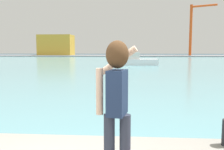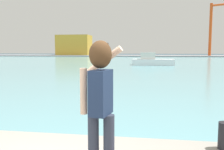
{
  "view_description": "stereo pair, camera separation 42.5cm",
  "coord_description": "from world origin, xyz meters",
  "px_view_note": "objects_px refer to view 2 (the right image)",
  "views": [
    {
      "loc": [
        0.86,
        -2.37,
        2.26
      ],
      "look_at": [
        0.47,
        3.19,
        1.69
      ],
      "focal_mm": 38.24,
      "sensor_mm": 36.0,
      "label": 1
    },
    {
      "loc": [
        1.29,
        -2.32,
        2.26
      ],
      "look_at": [
        0.47,
        3.19,
        1.69
      ],
      "focal_mm": 38.24,
      "sensor_mm": 36.0,
      "label": 2
    }
  ],
  "objects_px": {
    "warehouse_left": "(74,45)",
    "port_crane": "(213,25)",
    "person_photographer": "(100,95)",
    "boat_moored": "(152,61)"
  },
  "relations": [
    {
      "from": "warehouse_left",
      "to": "port_crane",
      "type": "distance_m",
      "value": 53.68
    },
    {
      "from": "boat_moored",
      "to": "port_crane",
      "type": "distance_m",
      "value": 59.3
    },
    {
      "from": "person_photographer",
      "to": "warehouse_left",
      "type": "height_order",
      "value": "warehouse_left"
    },
    {
      "from": "person_photographer",
      "to": "warehouse_left",
      "type": "relative_size",
      "value": 0.13
    },
    {
      "from": "port_crane",
      "to": "warehouse_left",
      "type": "bearing_deg",
      "value": 174.98
    },
    {
      "from": "port_crane",
      "to": "boat_moored",
      "type": "bearing_deg",
      "value": -112.6
    },
    {
      "from": "person_photographer",
      "to": "boat_moored",
      "type": "relative_size",
      "value": 0.27
    },
    {
      "from": "boat_moored",
      "to": "warehouse_left",
      "type": "bearing_deg",
      "value": 116.3
    },
    {
      "from": "boat_moored",
      "to": "warehouse_left",
      "type": "relative_size",
      "value": 0.48
    },
    {
      "from": "person_photographer",
      "to": "boat_moored",
      "type": "bearing_deg",
      "value": 9.92
    }
  ]
}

